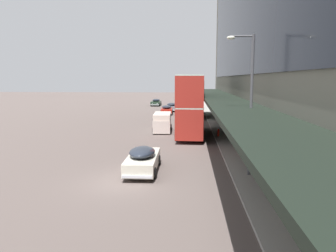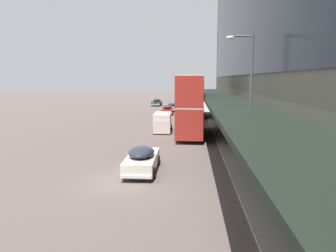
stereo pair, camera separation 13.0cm
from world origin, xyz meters
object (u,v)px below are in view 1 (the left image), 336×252
Objects in this scene: street_lamp at (249,96)px; sedan_far_back at (143,159)px; vw_van at (162,121)px; sedan_oncoming_front at (167,110)px; pedestrian_at_kerb at (269,168)px; sedan_lead_near at (172,107)px; transit_bus_kerbside_far at (193,98)px; transit_bus_kerbside_front at (193,104)px; fire_hydrant at (218,133)px; sedan_oncoming_rear at (156,102)px; transit_bus_kerbside_rear at (191,103)px.

sedan_far_back is at bearing 172.77° from street_lamp.
street_lamp reaches higher than vw_van.
street_lamp is (6.81, -32.93, 3.89)m from sedan_oncoming_front.
vw_van is 19.48m from pedestrian_at_kerb.
vw_van is (0.20, -22.11, 0.37)m from sedan_lead_near.
transit_bus_kerbside_far is 1.44× the size of street_lamp.
transit_bus_kerbside_front is 30.53m from sedan_far_back.
fire_hydrant is (-1.19, 14.85, -0.69)m from pedestrian_at_kerb.
sedan_lead_near is 40.96m from pedestrian_at_kerb.
transit_bus_kerbside_far is 2.42× the size of sedan_oncoming_rear.
transit_bus_kerbside_far is 47.65m from pedestrian_at_kerb.
sedan_oncoming_front is (-0.51, -5.20, -0.01)m from sedan_lead_near.
sedan_oncoming_front is at bearing 101.68° from street_lamp.
sedan_oncoming_rear is 1.08× the size of sedan_lead_near.
transit_bus_kerbside_front is at bearing -24.07° from sedan_oncoming_front.
sedan_far_back is 49.11m from sedan_oncoming_rear.
pedestrian_at_kerb is 2.65× the size of fire_hydrant.
transit_bus_kerbside_rear reaches higher than fire_hydrant.
transit_bus_kerbside_front is 7.98m from sedan_lead_near.
transit_bus_kerbside_rear is 2.37× the size of sedan_lead_near.
sedan_far_back is 1.15× the size of sedan_lead_near.
street_lamp reaches higher than transit_bus_kerbside_rear.
vw_van is 6.58× the size of fire_hydrant.
transit_bus_kerbside_far reaches higher than pedestrian_at_kerb.
transit_bus_kerbside_front is at bearing 77.31° from vw_van.
sedan_lead_near is 22.11m from vw_van.
fire_hydrant is (9.73, -37.08, -0.22)m from sedan_oncoming_rear.
sedan_oncoming_front is at bearing 155.93° from transit_bus_kerbside_front.
vw_van is (-3.01, 2.16, -2.10)m from transit_bus_kerbside_rear.
vw_van is (-3.61, -29.29, -0.71)m from transit_bus_kerbside_far.
sedan_oncoming_rear reaches higher than fire_hydrant.
sedan_lead_near is at bearing 90.42° from sedan_far_back.
fire_hydrant is at bearing -77.15° from sedan_lead_near.
transit_bus_kerbside_rear is 24.61m from sedan_lead_near.
transit_bus_kerbside_rear is 4.26m from vw_van.
transit_bus_kerbside_front is 18.66m from fire_hydrant.
transit_bus_kerbside_rear reaches higher than sedan_lead_near.
street_lamp is at bearing -69.17° from vw_van.
sedan_far_back is at bearing -85.11° from sedan_oncoming_rear.
sedan_oncoming_rear is 33.93m from vw_van.
street_lamp is at bearing -7.23° from sedan_far_back.
street_lamp is at bearing -78.39° from sedan_oncoming_rear.
transit_bus_kerbside_rear is at bearing 77.34° from sedan_far_back.
street_lamp reaches higher than sedan_oncoming_rear.
pedestrian_at_kerb is at bearing -80.15° from sedan_lead_near.
sedan_lead_near is (3.91, -11.57, 0.01)m from sedan_oncoming_rear.
transit_bus_kerbside_rear is 19.59m from sedan_oncoming_front.
sedan_lead_near is 38.84m from street_lamp.
sedan_oncoming_rear is 38.34m from fire_hydrant.
vw_van is at bearing 110.83° from street_lamp.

